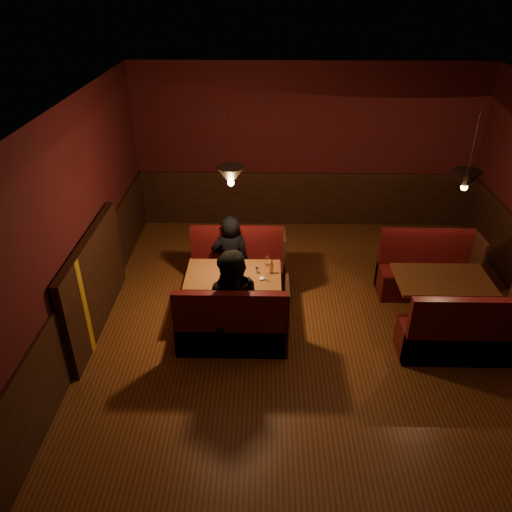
{
  "coord_description": "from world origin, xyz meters",
  "views": [
    {
      "loc": [
        -0.72,
        -4.98,
        4.2
      ],
      "look_at": [
        -0.83,
        0.6,
        0.95
      ],
      "focal_mm": 35.0,
      "sensor_mm": 36.0,
      "label": 1
    }
  ],
  "objects_px": {
    "diner_b": "(235,291)",
    "second_table": "(441,290)",
    "second_bench_near": "(458,338)",
    "main_table": "(235,284)",
    "main_bench_far": "(239,270)",
    "diner_a": "(230,242)",
    "second_bench_far": "(425,274)",
    "main_bench_near": "(233,330)"
  },
  "relations": [
    {
      "from": "second_bench_near",
      "to": "main_table",
      "type": "bearing_deg",
      "value": 163.53
    },
    {
      "from": "main_bench_far",
      "to": "second_bench_near",
      "type": "height_order",
      "value": "second_bench_near"
    },
    {
      "from": "diner_a",
      "to": "diner_b",
      "type": "height_order",
      "value": "diner_b"
    },
    {
      "from": "diner_a",
      "to": "second_table",
      "type": "bearing_deg",
      "value": 159.68
    },
    {
      "from": "main_table",
      "to": "diner_b",
      "type": "relative_size",
      "value": 0.74
    },
    {
      "from": "main_bench_far",
      "to": "diner_a",
      "type": "relative_size",
      "value": 0.9
    },
    {
      "from": "second_table",
      "to": "second_bench_far",
      "type": "xyz_separation_m",
      "value": [
        0.03,
        0.73,
        -0.2
      ]
    },
    {
      "from": "main_bench_near",
      "to": "diner_a",
      "type": "relative_size",
      "value": 0.9
    },
    {
      "from": "second_bench_far",
      "to": "second_bench_near",
      "type": "bearing_deg",
      "value": -90.0
    },
    {
      "from": "main_table",
      "to": "main_bench_near",
      "type": "height_order",
      "value": "main_bench_near"
    },
    {
      "from": "second_bench_near",
      "to": "diner_b",
      "type": "relative_size",
      "value": 0.79
    },
    {
      "from": "second_table",
      "to": "diner_a",
      "type": "height_order",
      "value": "diner_a"
    },
    {
      "from": "main_table",
      "to": "diner_a",
      "type": "xyz_separation_m",
      "value": [
        -0.1,
        0.7,
        0.25
      ]
    },
    {
      "from": "main_bench_near",
      "to": "second_bench_near",
      "type": "distance_m",
      "value": 2.74
    },
    {
      "from": "diner_b",
      "to": "second_table",
      "type": "bearing_deg",
      "value": 23.9
    },
    {
      "from": "main_bench_far",
      "to": "second_table",
      "type": "height_order",
      "value": "main_bench_far"
    },
    {
      "from": "main_bench_far",
      "to": "second_bench_near",
      "type": "xyz_separation_m",
      "value": [
        2.74,
        -1.53,
        0.01
      ]
    },
    {
      "from": "main_bench_far",
      "to": "second_bench_far",
      "type": "relative_size",
      "value": 1.03
    },
    {
      "from": "main_bench_near",
      "to": "second_table",
      "type": "height_order",
      "value": "main_bench_near"
    },
    {
      "from": "main_bench_far",
      "to": "second_table",
      "type": "xyz_separation_m",
      "value": [
        2.71,
        -0.8,
        0.21
      ]
    },
    {
      "from": "second_table",
      "to": "second_bench_near",
      "type": "bearing_deg",
      "value": -87.8
    },
    {
      "from": "second_table",
      "to": "diner_b",
      "type": "bearing_deg",
      "value": -168.08
    },
    {
      "from": "main_table",
      "to": "second_bench_near",
      "type": "distance_m",
      "value": 2.88
    },
    {
      "from": "main_table",
      "to": "second_bench_near",
      "type": "xyz_separation_m",
      "value": [
        2.76,
        -0.81,
        -0.21
      ]
    },
    {
      "from": "main_bench_near",
      "to": "diner_a",
      "type": "xyz_separation_m",
      "value": [
        -0.11,
        1.42,
        0.47
      ]
    },
    {
      "from": "second_bench_far",
      "to": "diner_a",
      "type": "xyz_separation_m",
      "value": [
        -2.86,
        0.06,
        0.46
      ]
    },
    {
      "from": "second_table",
      "to": "diner_a",
      "type": "distance_m",
      "value": 2.95
    },
    {
      "from": "second_bench_far",
      "to": "diner_b",
      "type": "height_order",
      "value": "diner_b"
    },
    {
      "from": "main_table",
      "to": "diner_a",
      "type": "bearing_deg",
      "value": 98.11
    },
    {
      "from": "main_bench_far",
      "to": "diner_a",
      "type": "xyz_separation_m",
      "value": [
        -0.11,
        -0.01,
        0.47
      ]
    },
    {
      "from": "main_bench_far",
      "to": "second_table",
      "type": "bearing_deg",
      "value": -16.43
    },
    {
      "from": "second_bench_far",
      "to": "diner_b",
      "type": "distance_m",
      "value": 3.05
    },
    {
      "from": "main_bench_near",
      "to": "second_bench_near",
      "type": "height_order",
      "value": "second_bench_near"
    },
    {
      "from": "main_table",
      "to": "second_table",
      "type": "height_order",
      "value": "main_table"
    },
    {
      "from": "main_table",
      "to": "second_bench_far",
      "type": "height_order",
      "value": "second_bench_far"
    },
    {
      "from": "main_bench_near",
      "to": "diner_b",
      "type": "xyz_separation_m",
      "value": [
        0.04,
        0.06,
        0.55
      ]
    },
    {
      "from": "second_table",
      "to": "diner_a",
      "type": "relative_size",
      "value": 0.8
    },
    {
      "from": "main_table",
      "to": "diner_a",
      "type": "height_order",
      "value": "diner_a"
    },
    {
      "from": "diner_a",
      "to": "main_bench_far",
      "type": "bearing_deg",
      "value": 179.72
    },
    {
      "from": "diner_a",
      "to": "diner_b",
      "type": "relative_size",
      "value": 0.9
    },
    {
      "from": "second_table",
      "to": "second_bench_near",
      "type": "height_order",
      "value": "second_bench_near"
    },
    {
      "from": "main_bench_far",
      "to": "second_bench_far",
      "type": "height_order",
      "value": "second_bench_far"
    }
  ]
}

